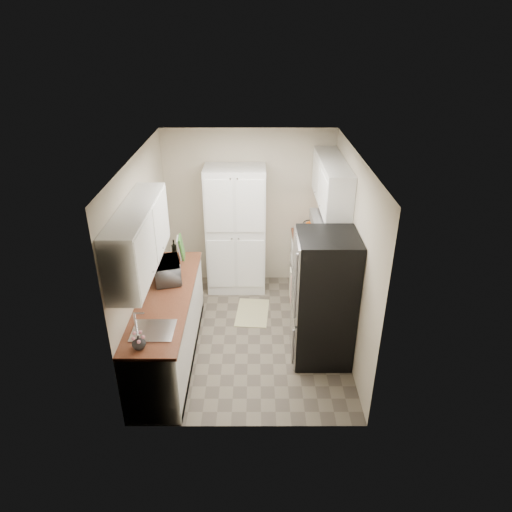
# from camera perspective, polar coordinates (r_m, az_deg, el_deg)

# --- Properties ---
(ground) EXTENTS (3.20, 3.20, 0.00)m
(ground) POSITION_cam_1_polar(r_m,az_deg,el_deg) (6.41, -0.98, -9.85)
(ground) COLOR #665B4C
(ground) RESTS_ON ground
(room_shell) EXTENTS (2.64, 3.24, 2.52)m
(room_shell) POSITION_cam_1_polar(r_m,az_deg,el_deg) (5.57, -1.30, 3.56)
(room_shell) COLOR beige
(room_shell) RESTS_ON ground
(pantry_cabinet) EXTENTS (0.90, 0.55, 2.00)m
(pantry_cabinet) POSITION_cam_1_polar(r_m,az_deg,el_deg) (7.04, -2.52, 3.21)
(pantry_cabinet) COLOR white
(pantry_cabinet) RESTS_ON ground
(base_cabinet_left) EXTENTS (0.60, 2.30, 0.88)m
(base_cabinet_left) POSITION_cam_1_polar(r_m,az_deg,el_deg) (5.90, -10.85, -8.79)
(base_cabinet_left) COLOR white
(base_cabinet_left) RESTS_ON ground
(countertop_left) EXTENTS (0.63, 2.33, 0.04)m
(countertop_left) POSITION_cam_1_polar(r_m,az_deg,el_deg) (5.65, -11.25, -5.00)
(countertop_left) COLOR brown
(countertop_left) RESTS_ON base_cabinet_left
(base_cabinet_right) EXTENTS (0.60, 0.80, 0.88)m
(base_cabinet_right) POSITION_cam_1_polar(r_m,az_deg,el_deg) (7.23, 7.00, -1.27)
(base_cabinet_right) COLOR white
(base_cabinet_right) RESTS_ON ground
(countertop_right) EXTENTS (0.63, 0.83, 0.04)m
(countertop_right) POSITION_cam_1_polar(r_m,az_deg,el_deg) (7.02, 7.21, 2.03)
(countertop_right) COLOR brown
(countertop_right) RESTS_ON base_cabinet_right
(electric_range) EXTENTS (0.71, 0.78, 1.13)m
(electric_range) POSITION_cam_1_polar(r_m,az_deg,el_deg) (6.52, 7.66, -4.33)
(electric_range) COLOR #B7B7BC
(electric_range) RESTS_ON ground
(refrigerator) EXTENTS (0.70, 0.72, 1.70)m
(refrigerator) POSITION_cam_1_polar(r_m,az_deg,el_deg) (5.65, 8.51, -5.35)
(refrigerator) COLOR #B7B7BC
(refrigerator) RESTS_ON ground
(microwave) EXTENTS (0.44, 0.54, 0.26)m
(microwave) POSITION_cam_1_polar(r_m,az_deg,el_deg) (5.89, -11.04, -1.81)
(microwave) COLOR #B6B6BB
(microwave) RESTS_ON countertop_left
(wine_bottle) EXTENTS (0.07, 0.07, 0.27)m
(wine_bottle) POSITION_cam_1_polar(r_m,az_deg,el_deg) (6.39, -10.18, 0.68)
(wine_bottle) COLOR black
(wine_bottle) RESTS_ON countertop_left
(flower_vase) EXTENTS (0.16, 0.16, 0.15)m
(flower_vase) POSITION_cam_1_polar(r_m,az_deg,el_deg) (4.81, -14.45, -10.40)
(flower_vase) COLOR white
(flower_vase) RESTS_ON countertop_left
(cutting_board) EXTENTS (0.04, 0.25, 0.32)m
(cutting_board) POSITION_cam_1_polar(r_m,az_deg,el_deg) (6.41, -9.25, 1.10)
(cutting_board) COLOR #428B35
(cutting_board) RESTS_ON countertop_left
(toaster_oven) EXTENTS (0.34, 0.38, 0.19)m
(toaster_oven) POSITION_cam_1_polar(r_m,az_deg,el_deg) (6.97, 6.79, 2.89)
(toaster_oven) COLOR #BABBBF
(toaster_oven) RESTS_ON countertop_right
(fruit_basket) EXTENTS (0.29, 0.29, 0.11)m
(fruit_basket) POSITION_cam_1_polar(r_m,az_deg,el_deg) (6.90, 7.00, 4.00)
(fruit_basket) COLOR #EC6008
(fruit_basket) RESTS_ON toaster_oven
(kitchen_mat) EXTENTS (0.52, 0.77, 0.01)m
(kitchen_mat) POSITION_cam_1_polar(r_m,az_deg,el_deg) (6.84, -0.45, -7.09)
(kitchen_mat) COLOR #C7C189
(kitchen_mat) RESTS_ON ground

